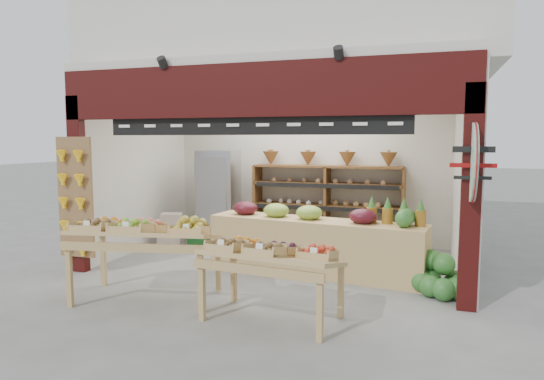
{
  "coord_description": "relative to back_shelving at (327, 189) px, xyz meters",
  "views": [
    {
      "loc": [
        2.28,
        -7.05,
        2.01
      ],
      "look_at": [
        0.05,
        -0.2,
        1.26
      ],
      "focal_mm": 32.0,
      "sensor_mm": 36.0,
      "label": 1
    }
  ],
  "objects": [
    {
      "name": "ground",
      "position": [
        -0.45,
        -1.97,
        -1.08
      ],
      "size": [
        60.0,
        60.0,
        0.0
      ],
      "primitive_type": "plane",
      "color": "slate",
      "rests_on": "ground"
    },
    {
      "name": "shop_structure",
      "position": [
        -0.45,
        -0.35,
        2.84
      ],
      "size": [
        6.36,
        5.12,
        5.4
      ],
      "color": "silver",
      "rests_on": "ground"
    },
    {
      "name": "banana_board",
      "position": [
        -3.18,
        -3.14,
        0.04
      ],
      "size": [
        0.6,
        0.15,
        1.8
      ],
      "color": "brown",
      "rests_on": "ground"
    },
    {
      "name": "gift_sign",
      "position": [
        2.3,
        -3.11,
        0.67
      ],
      "size": [
        0.04,
        0.93,
        0.92
      ],
      "color": "#A3CDB9",
      "rests_on": "ground"
    },
    {
      "name": "back_shelving",
      "position": [
        0.0,
        0.0,
        0.0
      ],
      "size": [
        2.86,
        0.47,
        1.78
      ],
      "color": "brown",
      "rests_on": "ground"
    },
    {
      "name": "refrigerator",
      "position": [
        -2.01,
        -0.52,
        -0.18
      ],
      "size": [
        0.77,
        0.77,
        1.8
      ],
      "primitive_type": "cube",
      "rotation": [
        0.0,
        0.0,
        0.1
      ],
      "color": "#ADAEB4",
      "rests_on": "ground"
    },
    {
      "name": "cardboard_stack",
      "position": [
        -2.49,
        -1.07,
        -0.84
      ],
      "size": [
        1.03,
        0.87,
        0.65
      ],
      "color": "beige",
      "rests_on": "ground"
    },
    {
      "name": "mid_counter",
      "position": [
        0.23,
        -2.03,
        -0.63
      ],
      "size": [
        3.33,
        1.08,
        1.04
      ],
      "color": "tan",
      "rests_on": "ground"
    },
    {
      "name": "display_table_left",
      "position": [
        -1.63,
        -3.82,
        -0.22
      ],
      "size": [
        1.88,
        1.27,
        1.09
      ],
      "color": "tan",
      "rests_on": "ground"
    },
    {
      "name": "display_table_right",
      "position": [
        0.15,
        -3.99,
        -0.34
      ],
      "size": [
        1.58,
        1.0,
        0.97
      ],
      "color": "tan",
      "rests_on": "ground"
    },
    {
      "name": "watermelon_pile",
      "position": [
        2.03,
        -2.51,
        -0.88
      ],
      "size": [
        0.76,
        0.73,
        0.55
      ],
      "color": "#1A501C",
      "rests_on": "ground"
    }
  ]
}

